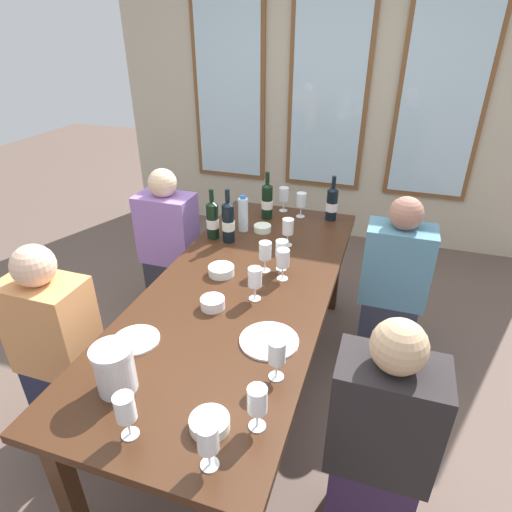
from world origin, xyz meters
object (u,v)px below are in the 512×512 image
wine_bottle_1 (213,220)px  water_bottle (243,214)px  seated_person_1 (392,288)px  seated_person_3 (378,446)px  wine_bottle_3 (267,201)px  metal_pitcher (115,369)px  wine_glass_6 (284,195)px  tasting_bowl_3 (262,228)px  wine_glass_3 (301,201)px  tasting_bowl_2 (210,423)px  dining_table (242,298)px  wine_glass_9 (283,259)px  wine_glass_4 (288,227)px  white_plate_0 (269,341)px  seated_person_0 (170,249)px  wine_glass_1 (257,402)px  wine_bottle_0 (332,203)px  wine_glass_0 (265,252)px  wine_glass_5 (255,278)px  wine_bottle_2 (228,222)px  wine_glass_7 (208,440)px  wine_glass_2 (282,250)px  wine_glass_8 (125,409)px  tasting_bowl_0 (213,303)px  tasting_bowl_1 (221,270)px  seated_person_2 (59,352)px  white_plate_1 (136,340)px  wine_glass_10 (277,353)px

wine_bottle_1 → water_bottle: 0.22m
seated_person_1 → seated_person_3: bearing=-90.0°
wine_bottle_1 → wine_bottle_3: wine_bottle_3 is taller
metal_pitcher → wine_glass_6: size_ratio=1.09×
tasting_bowl_3 → wine_glass_3: 0.37m
tasting_bowl_2 → seated_person_1: seated_person_1 is taller
tasting_bowl_3 → wine_glass_6: bearing=83.7°
dining_table → wine_glass_9: (0.18, 0.13, 0.20)m
wine_glass_4 → seated_person_1: seated_person_1 is taller
white_plate_0 → seated_person_0: (-1.02, 0.97, -0.22)m
wine_glass_1 → wine_glass_3: 1.79m
wine_bottle_0 → wine_glass_0: bearing=-105.7°
white_plate_0 → wine_glass_5: size_ratio=1.47×
wine_bottle_2 → wine_bottle_1: bearing=172.3°
wine_glass_7 → wine_glass_9: bearing=93.6°
water_bottle → wine_glass_0: size_ratio=1.38×
wine_glass_0 → seated_person_0: (-0.83, 0.41, -0.33)m
wine_glass_2 → wine_glass_8: size_ratio=1.00×
wine_glass_6 → wine_glass_2: bearing=-75.8°
tasting_bowl_0 → water_bottle: bearing=100.0°
wine_bottle_0 → tasting_bowl_2: size_ratio=2.24×
wine_glass_2 → tasting_bowl_0: bearing=-115.6°
tasting_bowl_1 → seated_person_1: seated_person_1 is taller
water_bottle → wine_glass_2: water_bottle is taller
wine_bottle_2 → dining_table: bearing=-61.5°
wine_glass_4 → wine_glass_9: bearing=-79.3°
wine_glass_4 → tasting_bowl_3: bearing=144.8°
wine_bottle_1 → seated_person_3: 1.57m
wine_bottle_0 → seated_person_3: seated_person_3 is taller
seated_person_2 → wine_glass_7: bearing=-24.3°
wine_bottle_0 → wine_glass_9: (-0.11, -0.85, 0.00)m
water_bottle → wine_glass_1: bearing=-68.6°
wine_bottle_3 → seated_person_1: 1.00m
wine_glass_5 → seated_person_2: bearing=-153.0°
white_plate_1 → wine_glass_9: 0.83m
tasting_bowl_1 → wine_glass_5: (0.25, -0.16, 0.10)m
white_plate_0 → wine_glass_7: 0.62m
wine_bottle_1 → wine_glass_6: size_ratio=1.85×
wine_bottle_0 → wine_glass_2: (-0.15, -0.76, 0.00)m
tasting_bowl_1 → wine_glass_2: (0.29, 0.15, 0.10)m
wine_glass_3 → wine_glass_7: (0.17, -1.96, 0.00)m
metal_pitcher → wine_bottle_3: size_ratio=0.58×
seated_person_1 → wine_glass_4: bearing=-175.3°
tasting_bowl_3 → seated_person_2: 1.38m
wine_glass_2 → wine_glass_10: same height
wine_glass_1 → seated_person_0: size_ratio=0.16×
wine_bottle_3 → wine_glass_5: 0.99m
wine_glass_2 → wine_glass_5: same height
wine_glass_3 → white_plate_1: bearing=-103.7°
wine_bottle_2 → wine_glass_4: (0.36, 0.06, -0.01)m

